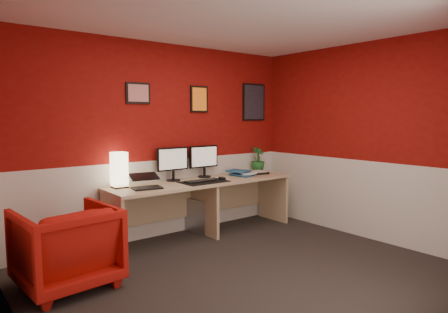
% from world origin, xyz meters
% --- Properties ---
extents(ground, '(4.00, 3.50, 0.01)m').
position_xyz_m(ground, '(0.00, 0.00, 0.00)').
color(ground, black).
rests_on(ground, ground).
extents(ceiling, '(4.00, 3.50, 0.01)m').
position_xyz_m(ceiling, '(0.00, 0.00, 2.50)').
color(ceiling, white).
rests_on(ceiling, ground).
extents(wall_back, '(4.00, 0.01, 2.50)m').
position_xyz_m(wall_back, '(0.00, 1.75, 1.25)').
color(wall_back, maroon).
rests_on(wall_back, ground).
extents(wall_front, '(4.00, 0.01, 2.50)m').
position_xyz_m(wall_front, '(0.00, -1.75, 1.25)').
color(wall_front, maroon).
rests_on(wall_front, ground).
extents(wall_left, '(0.01, 3.50, 2.50)m').
position_xyz_m(wall_left, '(-2.00, 0.00, 1.25)').
color(wall_left, maroon).
rests_on(wall_left, ground).
extents(wall_right, '(0.01, 3.50, 2.50)m').
position_xyz_m(wall_right, '(2.00, 0.00, 1.25)').
color(wall_right, maroon).
rests_on(wall_right, ground).
extents(wainscot_back, '(4.00, 0.01, 1.00)m').
position_xyz_m(wainscot_back, '(0.00, 1.75, 0.50)').
color(wainscot_back, silver).
rests_on(wainscot_back, ground).
extents(wainscot_front, '(4.00, 0.01, 1.00)m').
position_xyz_m(wainscot_front, '(0.00, -1.75, 0.50)').
color(wainscot_front, silver).
rests_on(wainscot_front, ground).
extents(wainscot_left, '(0.01, 3.50, 1.00)m').
position_xyz_m(wainscot_left, '(-2.00, 0.00, 0.50)').
color(wainscot_left, silver).
rests_on(wainscot_left, ground).
extents(wainscot_right, '(0.01, 3.50, 1.00)m').
position_xyz_m(wainscot_right, '(2.00, 0.00, 0.50)').
color(wainscot_right, silver).
rests_on(wainscot_right, ground).
extents(desk, '(2.60, 0.65, 0.73)m').
position_xyz_m(desk, '(0.43, 1.41, 0.36)').
color(desk, tan).
rests_on(desk, ground).
extents(shoji_lamp, '(0.16, 0.16, 0.40)m').
position_xyz_m(shoji_lamp, '(-0.66, 1.59, 0.93)').
color(shoji_lamp, '#FFE5B2').
rests_on(shoji_lamp, desk).
extents(laptop, '(0.37, 0.29, 0.22)m').
position_xyz_m(laptop, '(-0.44, 1.33, 0.84)').
color(laptop, black).
rests_on(laptop, desk).
extents(monitor_left, '(0.45, 0.06, 0.58)m').
position_xyz_m(monitor_left, '(0.09, 1.63, 1.02)').
color(monitor_left, black).
rests_on(monitor_left, desk).
extents(monitor_right, '(0.45, 0.06, 0.58)m').
position_xyz_m(monitor_right, '(0.59, 1.63, 1.02)').
color(monitor_right, black).
rests_on(monitor_right, desk).
extents(desk_mat, '(0.60, 0.38, 0.01)m').
position_xyz_m(desk_mat, '(0.35, 1.30, 0.73)').
color(desk_mat, black).
rests_on(desk_mat, desk).
extents(keyboard, '(0.42, 0.15, 0.02)m').
position_xyz_m(keyboard, '(0.31, 1.32, 0.74)').
color(keyboard, black).
rests_on(keyboard, desk_mat).
extents(mouse, '(0.08, 0.11, 0.03)m').
position_xyz_m(mouse, '(0.63, 1.29, 0.75)').
color(mouse, black).
rests_on(mouse, desk_mat).
extents(book_bottom, '(0.28, 0.35, 0.03)m').
position_xyz_m(book_bottom, '(0.97, 1.38, 0.74)').
color(book_bottom, '#1E5789').
rests_on(book_bottom, desk).
extents(book_middle, '(0.29, 0.35, 0.02)m').
position_xyz_m(book_middle, '(1.02, 1.42, 0.77)').
color(book_middle, silver).
rests_on(book_middle, book_bottom).
extents(book_top, '(0.31, 0.36, 0.03)m').
position_xyz_m(book_top, '(0.94, 1.41, 0.79)').
color(book_top, '#1E5789').
rests_on(book_top, book_middle).
extents(zen_tray, '(0.39, 0.31, 0.03)m').
position_xyz_m(zen_tray, '(1.34, 1.42, 0.74)').
color(zen_tray, black).
rests_on(zen_tray, desk).
extents(potted_plant, '(0.23, 0.23, 0.37)m').
position_xyz_m(potted_plant, '(1.57, 1.60, 0.92)').
color(potted_plant, '#19591E').
rests_on(potted_plant, desk).
extents(pc_tower, '(0.29, 0.48, 0.45)m').
position_xyz_m(pc_tower, '(0.47, 1.56, 0.23)').
color(pc_tower, '#99999E').
rests_on(pc_tower, ground).
extents(armchair, '(0.87, 0.89, 0.75)m').
position_xyz_m(armchair, '(-1.50, 0.88, 0.38)').
color(armchair, '#C00F07').
rests_on(armchair, ground).
extents(art_left, '(0.32, 0.02, 0.26)m').
position_xyz_m(art_left, '(-0.33, 1.74, 1.85)').
color(art_left, red).
rests_on(art_left, wall_back).
extents(art_center, '(0.28, 0.02, 0.36)m').
position_xyz_m(art_center, '(0.58, 1.74, 1.80)').
color(art_center, orange).
rests_on(art_center, wall_back).
extents(art_right, '(0.44, 0.02, 0.56)m').
position_xyz_m(art_right, '(1.60, 1.74, 1.78)').
color(art_right, black).
rests_on(art_right, wall_back).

